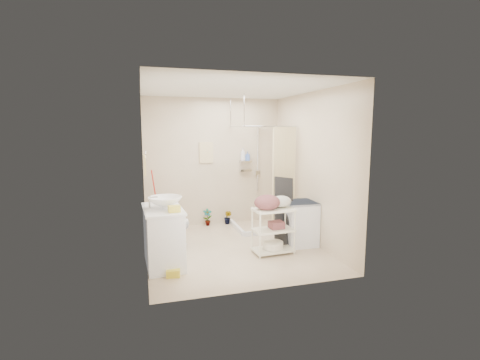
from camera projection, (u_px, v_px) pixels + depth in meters
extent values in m
plane|color=beige|center=(233.00, 248.00, 5.82)|extent=(3.20, 3.20, 0.00)
cube|color=silver|center=(233.00, 89.00, 5.45)|extent=(2.80, 3.20, 0.04)
cube|color=beige|center=(213.00, 162.00, 7.16)|extent=(2.80, 0.04, 2.60)
cube|color=beige|center=(267.00, 186.00, 4.11)|extent=(2.80, 0.04, 2.60)
cube|color=beige|center=(144.00, 174.00, 5.26)|extent=(0.04, 3.20, 2.60)
cube|color=beige|center=(311.00, 168.00, 6.01)|extent=(0.04, 3.20, 2.60)
cube|color=white|center=(163.00, 237.00, 5.04)|extent=(0.59, 0.99, 0.85)
imported|color=white|center=(165.00, 202.00, 4.97)|extent=(0.52, 0.52, 0.17)
cube|color=yellow|center=(174.00, 209.00, 4.74)|extent=(0.17, 0.14, 0.09)
cube|color=yellow|center=(173.00, 271.00, 4.67)|extent=(0.29, 0.24, 0.14)
imported|color=silver|center=(168.00, 224.00, 5.88)|extent=(0.76, 0.47, 0.75)
imported|color=brown|center=(207.00, 217.00, 7.15)|extent=(0.19, 0.14, 0.35)
imported|color=#9A5027|center=(228.00, 217.00, 7.26)|extent=(0.21, 0.21, 0.29)
cube|color=beige|center=(206.00, 153.00, 7.07)|extent=(0.28, 0.03, 0.42)
imported|color=silver|center=(243.00, 154.00, 7.22)|extent=(0.12, 0.12, 0.27)
imported|color=#4262B0|center=(248.00, 156.00, 7.25)|extent=(0.11, 0.11, 0.19)
cube|color=silver|center=(299.00, 223.00, 5.95)|extent=(0.53, 0.55, 0.75)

